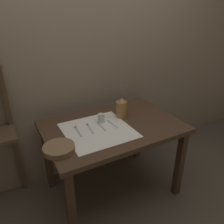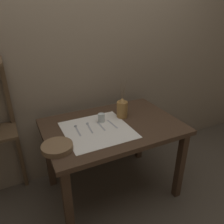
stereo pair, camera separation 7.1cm
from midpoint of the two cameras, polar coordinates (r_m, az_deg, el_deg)
The scene contains 11 objects.
ground_plane at distance 2.32m, azimuth -0.85°, elevation -19.36°, with size 12.00×12.00×0.00m, color brown.
stone_wall_back at distance 2.15m, azimuth -7.56°, elevation 13.64°, with size 7.00×0.06×2.40m.
wooden_table at distance 1.92m, azimuth -0.97°, elevation -5.86°, with size 1.15×0.79×0.73m.
linen_cloth at distance 1.79m, azimuth -4.83°, elevation -4.75°, with size 0.53×0.53×0.00m.
pitcher_with_flowers at distance 1.97m, azimuth 1.45°, elevation 1.02°, with size 0.10×0.10×0.35m.
wooden_bowl at distance 1.59m, azimuth -14.95°, elevation -9.20°, with size 0.22×0.22×0.04m.
glass_tumbler_near at distance 1.90m, azimuth -3.94°, elevation -1.59°, with size 0.06×0.06×0.08m.
spoon_inner at distance 1.83m, azimuth -10.37°, elevation -4.33°, with size 0.03×0.17×0.02m.
spoon_outer at distance 1.85m, azimuth -7.31°, elevation -3.62°, with size 0.03×0.17×0.02m.
fork_outer at distance 1.84m, azimuth -3.93°, elevation -3.77°, with size 0.01×0.16×0.00m.
knife_center at distance 1.87m, azimuth -1.06°, elevation -3.13°, with size 0.02×0.16×0.00m.
Camera 1 is at (-0.79, -1.44, 1.63)m, focal length 35.00 mm.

